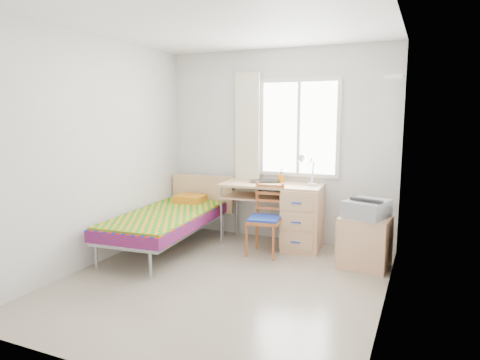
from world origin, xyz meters
name	(u,v)px	position (x,y,z in m)	size (l,w,h in m)	color
floor	(222,281)	(0.00, 0.00, 0.00)	(3.50, 3.50, 0.00)	#BCAD93
ceiling	(220,22)	(0.00, 0.00, 2.60)	(3.50, 3.50, 0.00)	white
wall_back	(278,146)	(0.00, 1.75, 1.30)	(3.20, 3.20, 0.00)	silver
wall_left	(97,152)	(-1.60, 0.00, 1.30)	(3.50, 3.50, 0.00)	silver
wall_right	(390,165)	(1.60, 0.00, 1.30)	(3.50, 3.50, 0.00)	silver
window	(299,128)	(0.30, 1.73, 1.55)	(1.10, 0.04, 1.30)	white
curtain	(248,135)	(-0.42, 1.68, 1.45)	(0.35, 0.05, 1.70)	beige
floating_shelf	(394,77)	(1.49, 1.40, 2.15)	(0.20, 0.32, 0.03)	white
bed	(170,218)	(-1.10, 0.71, 0.41)	(1.06, 2.04, 0.86)	#96989E
desk	(297,214)	(0.39, 1.42, 0.45)	(1.37, 0.71, 0.83)	tan
chair	(267,215)	(0.11, 1.04, 0.50)	(0.43, 0.43, 0.89)	#9E581E
cabinet	(365,242)	(1.30, 1.05, 0.29)	(0.59, 0.53, 0.58)	tan
printer	(367,208)	(1.31, 1.04, 0.69)	(0.53, 0.57, 0.20)	#9C9EA3
laptop	(265,182)	(-0.07, 1.45, 0.84)	(0.39, 0.25, 0.03)	black
pen_cup	(281,178)	(0.11, 1.58, 0.88)	(0.08, 0.08, 0.11)	orange
task_lamp	(306,167)	(0.50, 1.37, 1.08)	(0.23, 0.32, 0.41)	white
book	(255,200)	(-0.20, 1.40, 0.59)	(0.17, 0.23, 0.02)	gray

